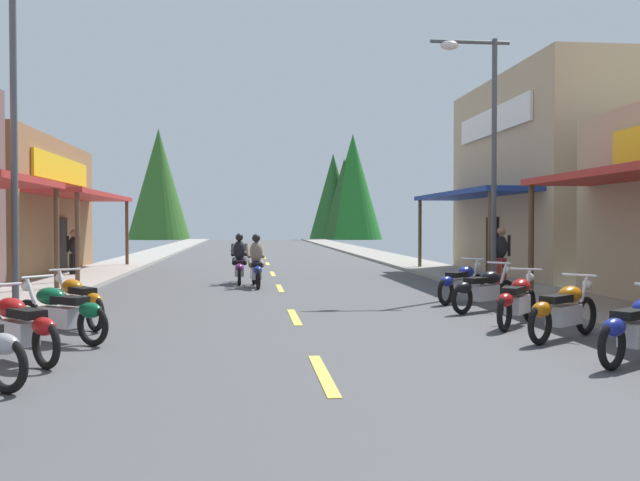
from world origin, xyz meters
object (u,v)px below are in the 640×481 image
(pedestrian_waiting, at_px, (501,253))
(motorcycle_parked_right_5, at_px, (461,282))
(motorcycle_parked_right_2, at_px, (563,310))
(motorcycle_parked_right_4, at_px, (484,289))
(motorcycle_parked_left_3, at_px, (60,311))
(motorcycle_parked_right_1, at_px, (638,327))
(rider_cruising_trailing, at_px, (239,263))
(motorcycle_parked_right_3, at_px, (517,300))
(motorcycle_parked_left_2, at_px, (19,326))
(motorcycle_parked_left_4, at_px, (77,300))
(pedestrian_browsing, at_px, (73,250))
(streetlamp_left, at_px, (29,101))
(rider_cruising_lead, at_px, (256,265))
(streetlamp_right, at_px, (483,130))

(pedestrian_waiting, bearing_deg, motorcycle_parked_right_5, -42.89)
(motorcycle_parked_right_2, relative_size, motorcycle_parked_right_4, 0.97)
(motorcycle_parked_left_3, bearing_deg, motorcycle_parked_right_5, -113.75)
(motorcycle_parked_right_1, distance_m, rider_cruising_trailing, 14.10)
(motorcycle_parked_right_2, height_order, motorcycle_parked_right_3, same)
(motorcycle_parked_left_2, bearing_deg, motorcycle_parked_right_2, -126.81)
(motorcycle_parked_left_4, distance_m, pedestrian_browsing, 12.26)
(motorcycle_parked_right_3, bearing_deg, streetlamp_left, 112.92)
(rider_cruising_trailing, bearing_deg, rider_cruising_lead, -158.65)
(streetlamp_left, height_order, motorcycle_parked_right_1, streetlamp_left)
(motorcycle_parked_right_3, relative_size, motorcycle_parked_left_2, 1.07)
(motorcycle_parked_right_5, distance_m, motorcycle_parked_left_3, 9.27)
(streetlamp_right, bearing_deg, motorcycle_parked_right_1, -96.46)
(motorcycle_parked_left_3, bearing_deg, motorcycle_parked_right_4, -123.40)
(motorcycle_parked_right_4, height_order, pedestrian_waiting, pedestrian_waiting)
(motorcycle_parked_right_1, height_order, motorcycle_parked_right_3, same)
(motorcycle_parked_left_4, xyz_separation_m, pedestrian_waiting, (10.26, 6.23, 0.55))
(rider_cruising_trailing, bearing_deg, motorcycle_parked_right_2, -154.92)
(motorcycle_parked_right_2, xyz_separation_m, motorcycle_parked_right_5, (-0.02, 5.31, 0.00))
(motorcycle_parked_left_3, height_order, rider_cruising_trailing, rider_cruising_trailing)
(pedestrian_browsing, bearing_deg, pedestrian_waiting, -86.16)
(streetlamp_right, xyz_separation_m, motorcycle_parked_left_3, (-9.22, -6.81, -3.89))
(streetlamp_right, xyz_separation_m, motorcycle_parked_right_5, (-1.23, -2.10, -3.89))
(streetlamp_left, xyz_separation_m, motorcycle_parked_right_5, (9.46, 1.24, -3.89))
(streetlamp_right, bearing_deg, rider_cruising_trailing, 150.56)
(streetlamp_left, distance_m, motorcycle_parked_left_4, 4.51)
(motorcycle_parked_left_2, xyz_separation_m, pedestrian_waiting, (10.28, 9.42, 0.55))
(motorcycle_parked_right_1, height_order, pedestrian_browsing, pedestrian_browsing)
(rider_cruising_trailing, bearing_deg, motorcycle_parked_right_4, -145.33)
(rider_cruising_lead, bearing_deg, motorcycle_parked_left_4, 152.51)
(motorcycle_parked_right_4, bearing_deg, motorcycle_parked_right_2, -123.04)
(streetlamp_right, bearing_deg, motorcycle_parked_right_2, -99.27)
(streetlamp_right, xyz_separation_m, motorcycle_parked_left_4, (-9.34, -5.18, -3.89))
(pedestrian_waiting, bearing_deg, motorcycle_parked_right_3, -26.81)
(streetlamp_left, bearing_deg, motorcycle_parked_left_3, -67.01)
(motorcycle_parked_right_1, relative_size, motorcycle_parked_right_4, 0.99)
(streetlamp_right, height_order, motorcycle_parked_right_4, streetlamp_right)
(streetlamp_left, bearing_deg, motorcycle_parked_left_2, -75.17)
(motorcycle_parked_left_3, bearing_deg, rider_cruising_lead, -73.35)
(motorcycle_parked_right_1, relative_size, motorcycle_parked_left_4, 1.02)
(motorcycle_parked_right_4, bearing_deg, rider_cruising_trailing, 91.25)
(rider_cruising_lead, bearing_deg, streetlamp_right, -115.98)
(motorcycle_parked_right_2, distance_m, pedestrian_browsing, 17.95)
(motorcycle_parked_right_4, distance_m, rider_cruising_lead, 7.82)
(streetlamp_right, bearing_deg, pedestrian_waiting, 48.53)
(rider_cruising_trailing, bearing_deg, streetlamp_left, 148.79)
(pedestrian_browsing, bearing_deg, streetlamp_left, -143.97)
(motorcycle_parked_right_2, xyz_separation_m, pedestrian_waiting, (2.13, 8.45, 0.55))
(motorcycle_parked_left_4, bearing_deg, motorcycle_parked_left_3, 147.61)
(motorcycle_parked_right_4, distance_m, motorcycle_parked_left_2, 9.31)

